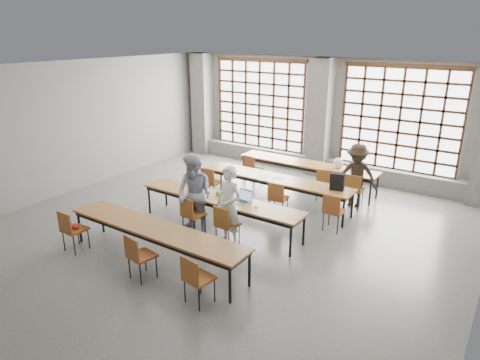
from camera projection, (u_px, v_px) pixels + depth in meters
name	position (u px, v px, depth m)	size (l,w,h in m)	color
floor	(216.00, 236.00, 9.27)	(11.00, 11.00, 0.00)	#51524F
ceiling	(213.00, 70.00, 8.11)	(11.00, 11.00, 0.00)	silver
wall_back	(324.00, 116.00, 13.00)	(10.00, 10.00, 0.00)	slate
wall_left	(64.00, 129.00, 11.33)	(11.00, 11.00, 0.00)	slate
column_left	(202.00, 104.00, 15.15)	(0.60, 0.55, 3.50)	#525250
column_mid	(320.00, 118.00, 12.78)	(0.60, 0.55, 3.50)	#525250
window_left	(260.00, 105.00, 14.07)	(3.32, 0.12, 3.00)	white
window_right	(400.00, 120.00, 11.70)	(3.32, 0.12, 3.00)	white
sill_ledge	(318.00, 165.00, 13.34)	(9.80, 0.35, 0.50)	#525250
desk_row_a	(306.00, 165.00, 11.92)	(4.00, 0.70, 0.73)	brown
desk_row_b	(275.00, 180.00, 10.74)	(4.00, 0.70, 0.73)	brown
desk_row_c	(220.00, 200.00, 9.45)	(4.00, 0.70, 0.73)	brown
desk_row_d	(155.00, 231.00, 8.02)	(4.00, 0.70, 0.73)	brown
chair_back_left	(252.00, 167.00, 12.21)	(0.47, 0.48, 0.88)	brown
chair_back_mid	(324.00, 181.00, 11.04)	(0.50, 0.51, 0.88)	brown
chair_back_right	(354.00, 187.00, 10.63)	(0.44, 0.44, 0.88)	brown
chair_mid_left	(210.00, 180.00, 11.12)	(0.46, 0.46, 0.88)	brown
chair_mid_centre	(277.00, 196.00, 10.07)	(0.47, 0.48, 0.88)	brown
chair_mid_right	(333.00, 209.00, 9.34)	(0.42, 0.43, 0.88)	brown
chair_front_left	(191.00, 212.00, 9.17)	(0.47, 0.48, 0.88)	brown
chair_front_right	(225.00, 222.00, 8.69)	(0.45, 0.46, 0.88)	brown
chair_near_left	(71.00, 227.00, 8.46)	(0.42, 0.43, 0.88)	brown
chair_near_mid	(138.00, 253.00, 7.47)	(0.48, 0.49, 0.88)	brown
chair_near_right	(195.00, 276.00, 6.78)	(0.48, 0.48, 0.88)	brown
student_male	(229.00, 206.00, 8.68)	(0.62, 0.41, 1.69)	silver
student_female	(195.00, 195.00, 9.15)	(0.86, 0.67, 1.78)	#19224D
student_back	(357.00, 175.00, 10.64)	(1.04, 0.60, 1.61)	black
laptop_front	(244.00, 199.00, 9.20)	(0.38, 0.33, 0.26)	#ABABB0
laptop_back	(355.00, 168.00, 11.25)	(0.39, 0.34, 0.26)	silver
mouse	(256.00, 206.00, 8.91)	(0.10, 0.06, 0.04)	white
green_box	(220.00, 194.00, 9.50)	(0.25, 0.09, 0.09)	#3A912F
phone	(224.00, 200.00, 9.26)	(0.13, 0.06, 0.01)	black
paper_sheet_b	(264.00, 176.00, 10.83)	(0.30, 0.21, 0.00)	white
paper_sheet_c	(279.00, 178.00, 10.66)	(0.30, 0.21, 0.00)	silver
backpack	(337.00, 181.00, 9.84)	(0.32, 0.20, 0.40)	black
plastic_bag	(338.00, 163.00, 11.42)	(0.26, 0.21, 0.29)	white
red_pouch	(75.00, 227.00, 8.54)	(0.20, 0.08, 0.06)	#AC1515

